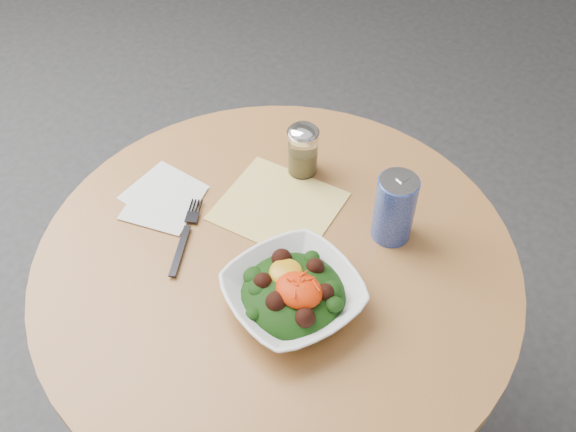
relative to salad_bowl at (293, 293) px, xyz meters
The scene contains 8 objects.
ground 0.79m from the salad_bowl, 141.97° to the left, with size 6.00×6.00×0.00m, color #2E2E31.
table 0.25m from the salad_bowl, 141.97° to the left, with size 0.90×0.90×0.75m.
cloth_napkin 0.23m from the salad_bowl, 132.08° to the left, with size 0.22×0.20×0.00m, color gold.
paper_napkins 0.36m from the salad_bowl, behind, with size 0.17×0.17×0.00m.
salad_bowl is the anchor object (origin of this frame).
fork 0.26m from the salad_bowl, behind, with size 0.10×0.18×0.00m.
spice_shaker 0.34m from the salad_bowl, 121.57° to the left, with size 0.06×0.06×0.12m.
beverage_can 0.25m from the salad_bowl, 76.12° to the left, with size 0.08×0.08×0.15m.
Camera 1 is at (0.44, -0.59, 1.68)m, focal length 40.00 mm.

